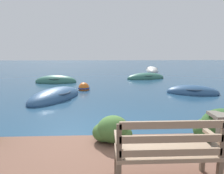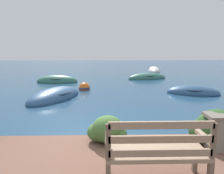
% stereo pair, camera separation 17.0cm
% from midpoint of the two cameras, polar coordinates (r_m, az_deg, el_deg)
% --- Properties ---
extents(ground_plane, '(80.00, 80.00, 0.00)m').
position_cam_midpoint_polar(ground_plane, '(4.39, -2.67, -16.15)').
color(ground_plane, navy).
extents(park_bench, '(1.33, 0.48, 0.93)m').
position_cam_midpoint_polar(park_bench, '(2.75, 14.57, -17.06)').
color(park_bench, brown).
rests_on(park_bench, patio_terrace).
extents(hedge_clump_left, '(0.77, 0.55, 0.52)m').
position_cam_midpoint_polar(hedge_clump_left, '(3.91, -0.11, -12.38)').
color(hedge_clump_left, '#426B33').
rests_on(hedge_clump_left, patio_terrace).
extents(hedge_clump_centre, '(0.98, 0.71, 0.67)m').
position_cam_midpoint_polar(hedge_clump_centre, '(4.34, 28.75, -10.49)').
color(hedge_clump_centre, '#2D5628').
rests_on(hedge_clump_centre, patio_terrace).
extents(rowboat_nearest, '(2.39, 3.21, 0.78)m').
position_cam_midpoint_polar(rowboat_nearest, '(8.66, -15.41, -2.73)').
color(rowboat_nearest, '#2D517A').
rests_on(rowboat_nearest, ground_plane).
extents(rowboat_mid, '(2.53, 1.65, 0.69)m').
position_cam_midpoint_polar(rowboat_mid, '(10.00, 22.61, -1.48)').
color(rowboat_mid, '#2D517A').
rests_on(rowboat_mid, ground_plane).
extents(rowboat_far, '(2.59, 1.12, 0.81)m').
position_cam_midpoint_polar(rowboat_far, '(13.07, -15.01, 1.58)').
color(rowboat_far, '#336B5B').
rests_on(rowboat_far, ground_plane).
extents(rowboat_outer, '(3.02, 1.77, 0.75)m').
position_cam_midpoint_polar(rowboat_outer, '(14.51, 10.37, 2.57)').
color(rowboat_outer, '#336B5B').
rests_on(rowboat_outer, ground_plane).
extents(rowboat_distant, '(1.63, 3.53, 0.80)m').
position_cam_midpoint_polar(rowboat_distant, '(20.18, 12.12, 4.62)').
color(rowboat_distant, silver).
rests_on(rowboat_distant, ground_plane).
extents(mooring_buoy, '(0.61, 0.61, 0.56)m').
position_cam_midpoint_polar(mooring_buoy, '(10.31, -7.45, -0.23)').
color(mooring_buoy, orange).
rests_on(mooring_buoy, ground_plane).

